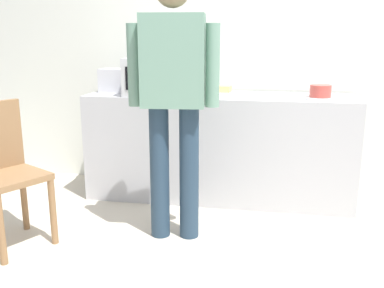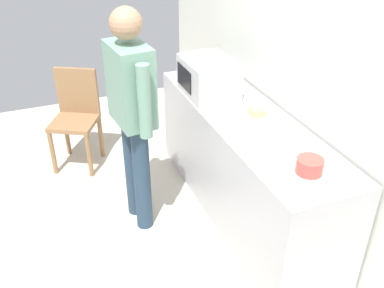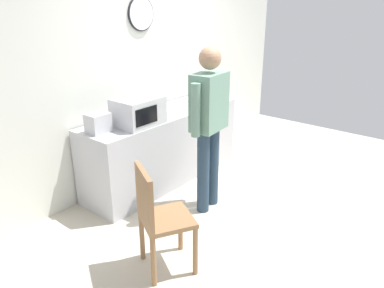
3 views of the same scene
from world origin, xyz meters
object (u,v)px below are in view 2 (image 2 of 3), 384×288
salad_bowl (310,166)px  fork_utensil (275,168)px  person_standing (132,107)px  spoon_utensil (310,151)px  sandwich_plate (257,115)px  toaster (203,64)px  microwave (208,77)px  wooden_chair (76,114)px

salad_bowl → fork_utensil: (-0.11, -0.17, -0.04)m
person_standing → salad_bowl: bearing=40.0°
spoon_utensil → fork_utensil: bearing=-73.5°
sandwich_plate → toaster: (-0.95, -0.04, 0.08)m
microwave → person_standing: bearing=-67.8°
fork_utensil → sandwich_plate: bearing=160.3°
sandwich_plate → wooden_chair: size_ratio=0.29×
person_standing → fork_utensil: bearing=36.8°
microwave → salad_bowl: bearing=4.9°
sandwich_plate → wooden_chair: 1.81m
spoon_utensil → wooden_chair: bearing=-145.5°
salad_bowl → person_standing: person_standing is taller
salad_bowl → toaster: toaster is taller
fork_utensil → spoon_utensil: same height
microwave → spoon_utensil: size_ratio=2.94×
salad_bowl → fork_utensil: bearing=-122.4°
salad_bowl → spoon_utensil: salad_bowl is taller
sandwich_plate → fork_utensil: size_ratio=1.58×
salad_bowl → spoon_utensil: size_ratio=0.98×
fork_utensil → wooden_chair: size_ratio=0.18×
salad_bowl → spoon_utensil: bearing=143.9°
salad_bowl → sandwich_plate: bearing=175.0°
person_standing → wooden_chair: bearing=-164.4°
spoon_utensil → wooden_chair: (-1.87, -1.28, -0.36)m
fork_utensil → wooden_chair: (-1.96, -0.96, -0.36)m
microwave → spoon_utensil: bearing=13.3°
toaster → spoon_utensil: bearing=4.7°
salad_bowl → person_standing: size_ratio=0.10×
toaster → fork_utensil: 1.63m
sandwich_plate → person_standing: bearing=-104.1°
fork_utensil → person_standing: 1.12m
person_standing → sandwich_plate: bearing=75.9°
microwave → fork_utensil: microwave is taller
salad_bowl → toaster: size_ratio=0.75×
microwave → wooden_chair: size_ratio=0.53×
microwave → toaster: 0.45m
sandwich_plate → person_standing: 0.94m
sandwich_plate → toaster: 0.96m
microwave → toaster: size_ratio=2.27×
sandwich_plate → salad_bowl: 0.78m
fork_utensil → spoon_utensil: size_ratio=1.00×
fork_utensil → wooden_chair: 2.21m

